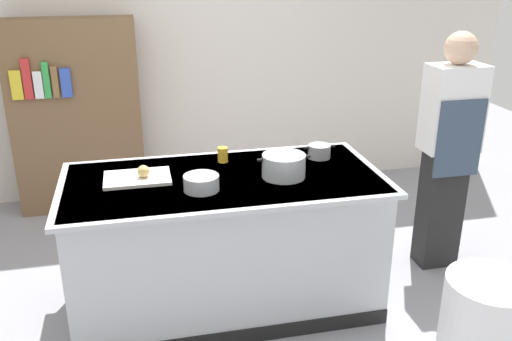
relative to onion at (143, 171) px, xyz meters
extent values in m
plane|color=gray|center=(0.48, -0.07, -0.96)|extent=(10.00, 10.00, 0.00)
cube|color=silver|center=(0.48, 2.03, 0.54)|extent=(6.40, 0.12, 3.00)
cube|color=#B7BABF|center=(0.48, -0.07, -0.51)|extent=(1.90, 0.90, 0.90)
cube|color=#B7BABF|center=(0.48, -0.07, -0.07)|extent=(1.98, 0.98, 0.03)
cube|color=black|center=(0.48, -0.52, -0.91)|extent=(1.90, 0.01, 0.10)
cube|color=silver|center=(-0.04, 0.02, -0.05)|extent=(0.40, 0.28, 0.02)
sphere|color=tan|center=(0.00, 0.00, 0.00)|extent=(0.08, 0.08, 0.08)
cylinder|color=#B7BABF|center=(0.84, -0.13, 0.01)|extent=(0.27, 0.27, 0.14)
cube|color=black|center=(0.70, -0.13, 0.07)|extent=(0.04, 0.02, 0.01)
cube|color=black|center=(0.99, -0.13, 0.07)|extent=(0.04, 0.02, 0.01)
cylinder|color=#99999E|center=(1.17, 0.15, -0.01)|extent=(0.15, 0.15, 0.09)
cube|color=black|center=(1.08, 0.15, 0.02)|extent=(0.04, 0.02, 0.01)
cube|color=black|center=(1.26, 0.15, 0.02)|extent=(0.04, 0.02, 0.01)
cylinder|color=#B7BABF|center=(0.32, -0.23, -0.01)|extent=(0.21, 0.21, 0.09)
cylinder|color=yellow|center=(0.52, 0.21, -0.01)|extent=(0.07, 0.07, 0.10)
cylinder|color=white|center=(1.73, -1.05, -0.66)|extent=(0.48, 0.48, 0.59)
cube|color=black|center=(2.11, 0.10, -0.51)|extent=(0.28, 0.20, 0.90)
cube|color=white|center=(2.11, 0.10, 0.24)|extent=(0.38, 0.24, 0.60)
sphere|color=#D3AA8C|center=(2.11, 0.10, 0.65)|extent=(0.22, 0.22, 0.22)
cube|color=#38475B|center=(2.11, -0.02, 0.06)|extent=(0.34, 0.02, 0.54)
cube|color=brown|center=(-0.52, 1.73, -0.11)|extent=(1.10, 0.28, 1.70)
cube|color=yellow|center=(-0.95, 1.57, 0.24)|extent=(0.09, 0.03, 0.24)
cube|color=red|center=(-0.86, 1.57, 0.28)|extent=(0.07, 0.03, 0.33)
cube|color=white|center=(-0.78, 1.57, 0.23)|extent=(0.07, 0.03, 0.22)
cube|color=green|center=(-0.71, 1.57, 0.26)|extent=(0.05, 0.03, 0.30)
cube|color=brown|center=(-0.64, 1.57, 0.25)|extent=(0.05, 0.03, 0.26)
cube|color=#3351B7|center=(-0.56, 1.57, 0.24)|extent=(0.08, 0.03, 0.24)
camera|label=1|loc=(-0.02, -3.20, 1.22)|focal=38.98mm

